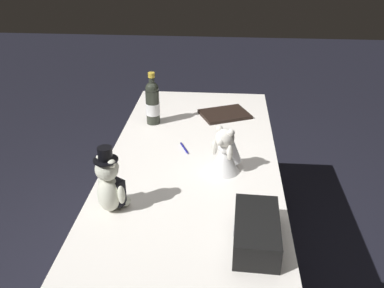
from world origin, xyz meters
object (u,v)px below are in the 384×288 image
at_px(teddy_bear_groom, 110,184).
at_px(champagne_bottle, 153,102).
at_px(guestbook, 225,114).
at_px(gift_case_black, 256,231).
at_px(teddy_bear_bride, 226,151).
at_px(signing_pen, 185,149).

relative_size(teddy_bear_groom, champagne_bottle, 0.94).
xyz_separation_m(teddy_bear_groom, guestbook, (-1.01, 0.46, -0.11)).
xyz_separation_m(teddy_bear_groom, gift_case_black, (0.17, 0.59, -0.07)).
height_order(teddy_bear_bride, signing_pen, teddy_bear_bride).
bearing_deg(teddy_bear_bride, guestbook, -178.96).
xyz_separation_m(teddy_bear_bride, gift_case_black, (0.52, 0.12, -0.05)).
bearing_deg(champagne_bottle, signing_pen, 34.33).
distance_m(teddy_bear_groom, champagne_bottle, 0.87).
bearing_deg(gift_case_black, guestbook, -173.62).
height_order(signing_pen, gift_case_black, gift_case_black).
bearing_deg(guestbook, teddy_bear_groom, -48.42).
height_order(teddy_bear_groom, champagne_bottle, champagne_bottle).
bearing_deg(teddy_bear_bride, signing_pen, -131.14).
xyz_separation_m(champagne_bottle, gift_case_black, (1.04, 0.56, -0.08)).
bearing_deg(teddy_bear_groom, guestbook, 155.62).
xyz_separation_m(signing_pen, gift_case_black, (0.71, 0.34, 0.05)).
height_order(champagne_bottle, guestbook, champagne_bottle).
xyz_separation_m(teddy_bear_groom, champagne_bottle, (-0.87, 0.03, 0.01)).
distance_m(teddy_bear_bride, guestbook, 0.66).
relative_size(teddy_bear_groom, signing_pen, 2.39).
bearing_deg(guestbook, teddy_bear_bride, -22.99).
relative_size(teddy_bear_bride, gift_case_black, 0.71).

